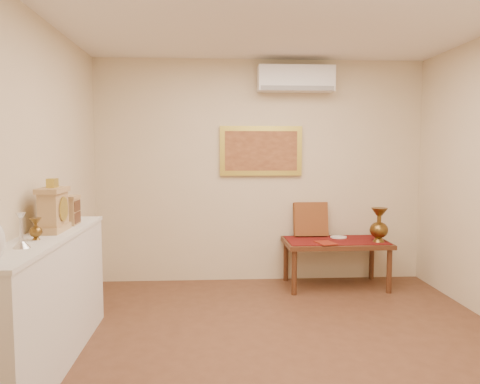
{
  "coord_description": "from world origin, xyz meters",
  "views": [
    {
      "loc": [
        -0.6,
        -3.46,
        1.6
      ],
      "look_at": [
        -0.32,
        1.15,
        1.19
      ],
      "focal_mm": 35.0,
      "sensor_mm": 36.0,
      "label": 1
    }
  ],
  "objects": [
    {
      "name": "candlestick",
      "position": [
        -1.82,
        -0.43,
        1.09
      ],
      "size": [
        0.11,
        0.11,
        0.23
      ],
      "primitive_type": null,
      "color": "silver",
      "rests_on": "display_ledge"
    },
    {
      "name": "wall_left",
      "position": [
        -2.0,
        0.0,
        1.35
      ],
      "size": [
        0.02,
        4.5,
        2.7
      ],
      "primitive_type": "cube",
      "color": "beige",
      "rests_on": "ground"
    },
    {
      "name": "wooden_chest",
      "position": [
        -1.81,
        0.52,
        1.1
      ],
      "size": [
        0.16,
        0.21,
        0.24
      ],
      "color": "tan",
      "rests_on": "display_ledge"
    },
    {
      "name": "painting",
      "position": [
        0.0,
        2.22,
        1.6
      ],
      "size": [
        1.0,
        0.06,
        0.6
      ],
      "color": "gold",
      "rests_on": "wall_back"
    },
    {
      "name": "table_cloth",
      "position": [
        0.85,
        1.88,
        0.55
      ],
      "size": [
        1.14,
        0.59,
        0.01
      ],
      "primitive_type": "cube",
      "color": "maroon",
      "rests_on": "low_table"
    },
    {
      "name": "menu",
      "position": [
        0.68,
        1.68,
        0.56
      ],
      "size": [
        0.23,
        0.28,
        0.01
      ],
      "primitive_type": "cube",
      "rotation": [
        0.0,
        0.0,
        0.23
      ],
      "color": "maroon",
      "rests_on": "table_cloth"
    },
    {
      "name": "display_ledge",
      "position": [
        -1.82,
        0.0,
        0.49
      ],
      "size": [
        0.37,
        2.02,
        0.98
      ],
      "color": "white",
      "rests_on": "floor"
    },
    {
      "name": "brass_urn_small",
      "position": [
        -1.83,
        -0.16,
        1.08
      ],
      "size": [
        0.09,
        0.09,
        0.2
      ],
      "primitive_type": null,
      "color": "brown",
      "rests_on": "display_ledge"
    },
    {
      "name": "mantel_clock",
      "position": [
        -1.81,
        0.18,
        1.15
      ],
      "size": [
        0.17,
        0.36,
        0.41
      ],
      "color": "tan",
      "rests_on": "display_ledge"
    },
    {
      "name": "brass_urn_tall",
      "position": [
        1.32,
        1.75,
        0.8
      ],
      "size": [
        0.21,
        0.21,
        0.48
      ],
      "primitive_type": null,
      "color": "brown",
      "rests_on": "table_cloth"
    },
    {
      "name": "plate",
      "position": [
        0.92,
        2.02,
        0.56
      ],
      "size": [
        0.2,
        0.2,
        0.01
      ],
      "primitive_type": "cylinder",
      "color": "white",
      "rests_on": "table_cloth"
    },
    {
      "name": "floor",
      "position": [
        0.0,
        0.0,
        0.0
      ],
      "size": [
        4.5,
        4.5,
        0.0
      ],
      "primitive_type": "plane",
      "color": "brown",
      "rests_on": "ground"
    },
    {
      "name": "wall_back",
      "position": [
        0.0,
        2.25,
        1.35
      ],
      "size": [
        4.0,
        0.02,
        2.7
      ],
      "primitive_type": "cube",
      "color": "beige",
      "rests_on": "ground"
    },
    {
      "name": "wall_front",
      "position": [
        0.0,
        -2.25,
        1.35
      ],
      "size": [
        4.0,
        0.02,
        2.7
      ],
      "primitive_type": "cube",
      "color": "beige",
      "rests_on": "ground"
    },
    {
      "name": "cushion",
      "position": [
        0.61,
        2.15,
        0.76
      ],
      "size": [
        0.41,
        0.18,
        0.42
      ],
      "primitive_type": "cube",
      "rotation": [
        -0.21,
        0.0,
        0.0
      ],
      "color": "#5F1A13",
      "rests_on": "table_cloth"
    },
    {
      "name": "low_table",
      "position": [
        0.85,
        1.88,
        0.48
      ],
      "size": [
        1.2,
        0.7,
        0.55
      ],
      "color": "#502B18",
      "rests_on": "floor"
    },
    {
      "name": "ac_unit",
      "position": [
        0.4,
        2.12,
        2.45
      ],
      "size": [
        0.9,
        0.25,
        0.3
      ],
      "color": "white",
      "rests_on": "wall_back"
    }
  ]
}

